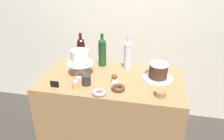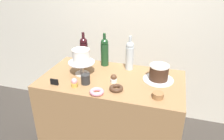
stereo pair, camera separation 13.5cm
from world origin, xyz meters
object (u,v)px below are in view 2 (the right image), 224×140
Objects in this scene: cupcake_strawberry at (74,83)px; wine_bottle_dark_red at (84,50)px; donut_pink at (97,92)px; donut_chocolate at (116,88)px; cupcake_chocolate at (114,79)px; cookie_stack at (158,95)px; chocolate_round_cake at (159,72)px; coffee_cup_ceramic at (86,79)px; wine_bottle_green at (105,51)px; white_layer_cake at (81,56)px; cake_stand_pedestal at (82,66)px; wine_bottle_clear at (130,55)px; price_sign_chalkboard at (54,82)px.

wine_bottle_dark_red is at bearing 102.54° from cupcake_strawberry.
donut_pink is 1.00× the size of donut_chocolate.
cookie_stack is at bearing -20.08° from cupcake_chocolate.
cupcake_strawberry is at bearing -172.83° from donut_chocolate.
chocolate_round_cake is 0.29m from cookie_stack.
donut_chocolate is (0.13, 0.10, 0.00)m from donut_pink.
cupcake_chocolate is 0.33m from cupcake_strawberry.
coffee_cup_ceramic reaches higher than donut_chocolate.
wine_bottle_dark_red reaches higher than donut_chocolate.
cupcake_chocolate is (0.18, -0.32, -0.11)m from wine_bottle_green.
white_layer_cake is 0.69m from chocolate_round_cake.
cake_stand_pedestal reaches higher than cupcake_chocolate.
wine_bottle_dark_red is at bearing -178.36° from wine_bottle_clear.
donut_chocolate is 1.33× the size of cookie_stack.
wine_bottle_green is 2.91× the size of donut_pink.
chocolate_round_cake is at bearing 21.72° from price_sign_chalkboard.
wine_bottle_dark_red is 4.65× the size of price_sign_chalkboard.
cookie_stack is at bearing 2.77° from price_sign_chalkboard.
cupcake_strawberry is at bearing -150.85° from cupcake_chocolate.
cupcake_chocolate is 1.00× the size of cupcake_strawberry.
wine_bottle_clear is at bearing -4.25° from wine_bottle_green.
cake_stand_pedestal is at bearing 130.95° from donut_pink.
white_layer_cake is at bearing -118.29° from wine_bottle_green.
price_sign_chalkboard is at bearing -158.49° from cupcake_chocolate.
wine_bottle_clear reaches higher than cupcake_strawberry.
wine_bottle_green is at bearing 141.07° from cookie_stack.
white_layer_cake reaches higher than cookie_stack.
wine_bottle_clear is 0.55m from cookie_stack.
coffee_cup_ceramic is at bearing 175.13° from cookie_stack.
donut_pink is (0.11, -0.53, -0.13)m from wine_bottle_green.
cake_stand_pedestal reaches higher than donut_chocolate.
chocolate_round_cake is 0.50× the size of wine_bottle_clear.
wine_bottle_dark_red reaches higher than price_sign_chalkboard.
price_sign_chalkboard is at bearing -119.69° from white_layer_cake.
wine_bottle_green reaches higher than cake_stand_pedestal.
wine_bottle_clear is 0.33m from cupcake_chocolate.
wine_bottle_green is at bearing 61.71° from white_layer_cake.
wine_bottle_green is 2.91× the size of donut_chocolate.
donut_chocolate is (0.37, -0.18, -0.17)m from white_layer_cake.
chocolate_round_cake is 0.57m from wine_bottle_green.
price_sign_chalkboard is at bearing -177.23° from cookie_stack.
chocolate_round_cake is 0.33m from wine_bottle_clear.
wine_bottle_dark_red is 3.87× the size of cookie_stack.
donut_pink is at bearing -49.05° from white_layer_cake.
donut_pink is at bearing -143.79° from donut_chocolate.
chocolate_round_cake reaches higher than price_sign_chalkboard.
wine_bottle_green is (0.20, 0.03, 0.00)m from wine_bottle_dark_red.
wine_bottle_clear is 4.38× the size of cupcake_strawberry.
white_layer_cake is 0.29m from wine_bottle_green.
cookie_stack is at bearing -85.03° from chocolate_round_cake.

